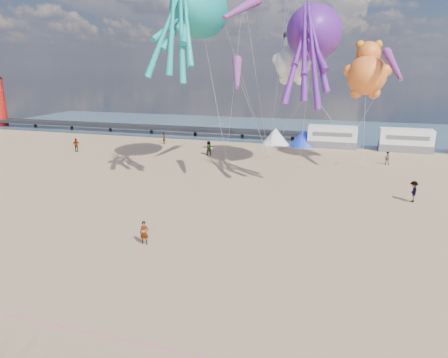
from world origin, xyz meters
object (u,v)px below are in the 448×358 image
at_px(beachgoer_5, 164,138).
at_px(windsock_right, 237,73).
at_px(kite_octopus_teal, 199,10).
at_px(kite_panda, 293,63).
at_px(tent_white, 275,136).
at_px(windsock_left, 242,8).
at_px(motorhome_0, 332,137).
at_px(beachgoer_2, 413,192).
at_px(sandbag_c, 362,167).
at_px(sandbag_a, 226,160).
at_px(tent_blue, 303,137).
at_px(beachgoer_3, 76,145).
at_px(beachgoer_1, 387,158).
at_px(sandbag_b, 299,167).
at_px(kite_octopus_purple, 314,32).
at_px(sandbag_e, 268,157).
at_px(kite_teddy_orange, 367,75).
at_px(windsock_mid, 393,65).
at_px(sandbag_d, 338,163).
at_px(motorhome_1, 406,140).
at_px(standing_person, 144,233).

relative_size(beachgoer_5, windsock_right, 0.34).
xyz_separation_m(kite_octopus_teal, kite_panda, (8.76, 5.61, -5.06)).
relative_size(tent_white, windsock_left, 0.60).
relative_size(motorhome_0, beachgoer_2, 3.63).
bearing_deg(sandbag_c, sandbag_a, -175.60).
height_order(tent_blue, beachgoer_5, tent_blue).
bearing_deg(tent_white, kite_panda, -73.07).
bearing_deg(beachgoer_3, beachgoer_1, -58.65).
height_order(tent_blue, sandbag_b, tent_blue).
relative_size(motorhome_0, windsock_left, 0.98).
bearing_deg(kite_panda, beachgoer_2, -41.94).
distance_m(beachgoer_1, kite_octopus_teal, 26.56).
xyz_separation_m(beachgoer_1, beachgoer_2, (0.91, -13.64, 0.14)).
xyz_separation_m(tent_white, sandbag_b, (4.93, -13.30, -1.09)).
xyz_separation_m(kite_octopus_purple, windsock_right, (-6.03, -6.39, -3.75)).
xyz_separation_m(sandbag_a, kite_panda, (7.36, 0.73, 11.22)).
xyz_separation_m(tent_white, beachgoer_2, (15.41, -22.33, -0.29)).
bearing_deg(kite_octopus_teal, tent_blue, 65.05).
height_order(motorhome_0, sandbag_a, motorhome_0).
xyz_separation_m(kite_octopus_teal, kite_octopus_purple, (11.18, 1.81, -2.22)).
bearing_deg(sandbag_e, sandbag_b, -42.66).
xyz_separation_m(kite_teddy_orange, windsock_mid, (2.23, -3.82, 1.07)).
height_order(sandbag_d, windsock_mid, windsock_mid).
relative_size(sandbag_a, sandbag_c, 1.00).
bearing_deg(sandbag_a, motorhome_0, 45.88).
bearing_deg(sandbag_d, kite_teddy_orange, 9.02).
distance_m(motorhome_1, sandbag_d, 13.09).
xyz_separation_m(tent_blue, windsock_mid, (9.62, -13.40, 9.93)).
xyz_separation_m(motorhome_1, kite_teddy_orange, (-6.12, -9.58, 8.55)).
height_order(motorhome_1, windsock_right, windsock_right).
xyz_separation_m(beachgoer_5, sandbag_d, (24.82, -5.62, -0.73)).
relative_size(sandbag_e, kite_teddy_orange, 0.07).
distance_m(standing_person, windsock_right, 17.62).
height_order(standing_person, sandbag_e, standing_person).
distance_m(sandbag_d, windsock_right, 18.15).
xyz_separation_m(sandbag_e, kite_octopus_teal, (-5.98, -7.68, 16.29)).
bearing_deg(windsock_mid, beachgoer_2, -89.74).
xyz_separation_m(sandbag_d, kite_panda, (-5.60, -1.56, 11.22)).
height_order(beachgoer_3, kite_octopus_purple, kite_octopus_purple).
bearing_deg(motorhome_1, tent_blue, 180.00).
bearing_deg(windsock_mid, windsock_left, -176.38).
bearing_deg(windsock_right, kite_teddy_orange, 31.61).
bearing_deg(tent_white, beachgoer_5, -164.62).
xyz_separation_m(standing_person, windsock_mid, (15.88, 22.88, 10.35)).
bearing_deg(sandbag_a, beachgoer_5, 146.33).
bearing_deg(tent_blue, sandbag_e, -109.18).
bearing_deg(sandbag_b, beachgoer_3, 179.17).
bearing_deg(tent_blue, sandbag_d, -62.82).
xyz_separation_m(beachgoer_5, kite_octopus_purple, (21.64, -10.98, 13.34)).
height_order(kite_panda, windsock_mid, kite_panda).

